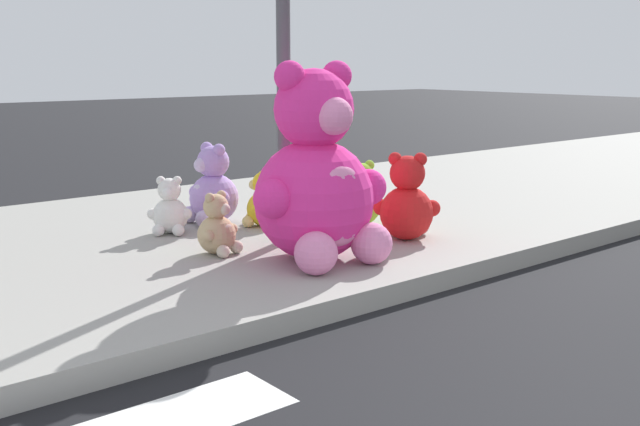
% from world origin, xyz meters
% --- Properties ---
extents(sidewalk, '(28.00, 4.40, 0.15)m').
position_xyz_m(sidewalk, '(0.00, 5.20, 0.07)').
color(sidewalk, '#9E9B93').
rests_on(sidewalk, ground_plane).
extents(sign_pole, '(0.56, 0.11, 3.20)m').
position_xyz_m(sign_pole, '(1.00, 4.40, 1.85)').
color(sign_pole, '#4C4C51').
rests_on(sign_pole, sidewalk).
extents(plush_pink_large, '(1.11, 0.99, 1.44)m').
position_xyz_m(plush_pink_large, '(0.85, 3.81, 0.73)').
color(plush_pink_large, '#F22D93').
rests_on(plush_pink_large, sidewalk).
extents(plush_tan, '(0.35, 0.34, 0.48)m').
position_xyz_m(plush_tan, '(0.37, 4.41, 0.34)').
color(plush_tan, tan).
rests_on(plush_tan, sidewalk).
extents(plush_lavender, '(0.49, 0.56, 0.72)m').
position_xyz_m(plush_lavender, '(0.93, 5.41, 0.44)').
color(plush_lavender, '#B28CD8').
rests_on(plush_lavender, sidewalk).
extents(plush_lime, '(0.44, 0.40, 0.58)m').
position_xyz_m(plush_lime, '(1.91, 4.50, 0.38)').
color(plush_lime, '#8CD133').
rests_on(plush_lime, sidewalk).
extents(plush_red, '(0.51, 0.51, 0.72)m').
position_xyz_m(plush_red, '(1.83, 3.85, 0.44)').
color(plush_red, red).
rests_on(plush_red, sidewalk).
extents(plush_white, '(0.34, 0.35, 0.49)m').
position_xyz_m(plush_white, '(0.42, 5.26, 0.35)').
color(plush_white, white).
rests_on(plush_white, sidewalk).
extents(plush_yellow, '(0.36, 0.36, 0.50)m').
position_xyz_m(plush_yellow, '(1.20, 5.01, 0.35)').
color(plush_yellow, yellow).
rests_on(plush_yellow, sidewalk).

